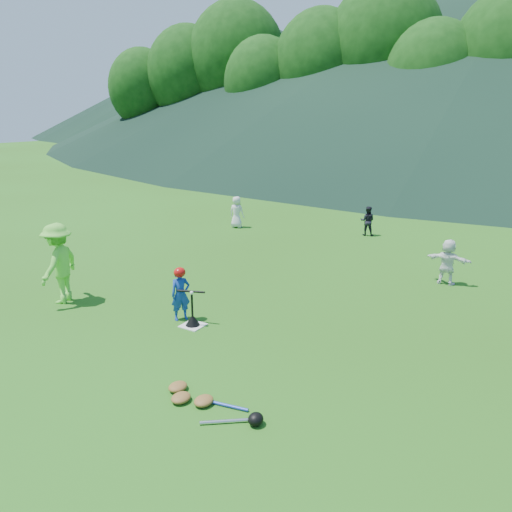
{
  "coord_description": "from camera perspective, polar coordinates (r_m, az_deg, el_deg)",
  "views": [
    {
      "loc": [
        6.18,
        -7.44,
        4.34
      ],
      "look_at": [
        0.0,
        2.5,
        0.9
      ],
      "focal_mm": 35.0,
      "sensor_mm": 36.0,
      "label": 1
    }
  ],
  "objects": [
    {
      "name": "ground",
      "position": [
        10.6,
        -7.23,
        -7.93
      ],
      "size": [
        120.0,
        120.0,
        0.0
      ],
      "primitive_type": "plane",
      "color": "#285613",
      "rests_on": "ground"
    },
    {
      "name": "home_plate",
      "position": [
        10.6,
        -7.23,
        -7.88
      ],
      "size": [
        0.45,
        0.45,
        0.02
      ],
      "primitive_type": "cube",
      "color": "silver",
      "rests_on": "ground"
    },
    {
      "name": "baseball",
      "position": [
        10.32,
        -7.37,
        -4.19
      ],
      "size": [
        0.08,
        0.08,
        0.08
      ],
      "primitive_type": "sphere",
      "color": "white",
      "rests_on": "batting_tee"
    },
    {
      "name": "batter_child",
      "position": [
        10.74,
        -8.62,
        -4.35
      ],
      "size": [
        0.46,
        0.5,
        1.14
      ],
      "primitive_type": "imported",
      "rotation": [
        0.0,
        0.0,
        1.0
      ],
      "color": "#153997",
      "rests_on": "ground"
    },
    {
      "name": "adult_coach",
      "position": [
        12.35,
        -21.6,
        -0.78
      ],
      "size": [
        1.07,
        1.38,
        1.88
      ],
      "primitive_type": "imported",
      "rotation": [
        0.0,
        0.0,
        -1.22
      ],
      "color": "#6ADB40",
      "rests_on": "ground"
    },
    {
      "name": "fielder_a",
      "position": [
        19.06,
        -2.22,
        5.04
      ],
      "size": [
        0.62,
        0.43,
        1.2
      ],
      "primitive_type": "imported",
      "rotation": [
        0.0,
        0.0,
        3.23
      ],
      "color": "silver",
      "rests_on": "ground"
    },
    {
      "name": "fielder_b",
      "position": [
        18.27,
        12.61,
        3.93
      ],
      "size": [
        0.6,
        0.52,
        1.06
      ],
      "primitive_type": "imported",
      "rotation": [
        0.0,
        0.0,
        3.4
      ],
      "color": "black",
      "rests_on": "ground"
    },
    {
      "name": "fielder_d",
      "position": [
        13.68,
        21.06,
        -0.61
      ],
      "size": [
        1.12,
        0.4,
        1.2
      ],
      "primitive_type": "imported",
      "rotation": [
        0.0,
        0.0,
        3.1
      ],
      "color": "white",
      "rests_on": "ground"
    },
    {
      "name": "batting_tee",
      "position": [
        10.55,
        -7.25,
        -7.29
      ],
      "size": [
        0.3,
        0.3,
        0.68
      ],
      "color": "black",
      "rests_on": "home_plate"
    },
    {
      "name": "batter_gear",
      "position": [
        10.57,
        -8.63,
        -2.04
      ],
      "size": [
        0.72,
        0.26,
        0.5
      ],
      "color": "#B90E0C",
      "rests_on": "ground"
    },
    {
      "name": "equipment_pile",
      "position": [
        7.97,
        -6.05,
        -16.15
      ],
      "size": [
        1.8,
        0.73,
        0.19
      ],
      "color": "olive",
      "rests_on": "ground"
    },
    {
      "name": "outfield_fence",
      "position": [
        36.16,
        22.18,
        9.4
      ],
      "size": [
        70.07,
        0.08,
        1.33
      ],
      "color": "gray",
      "rests_on": "ground"
    },
    {
      "name": "tree_line",
      "position": [
        41.88,
        25.18,
        20.22
      ],
      "size": [
        70.04,
        11.4,
        14.82
      ],
      "color": "#382314",
      "rests_on": "ground"
    },
    {
      "name": "distant_hills",
      "position": [
        90.94,
        24.78,
        21.7
      ],
      "size": [
        155.0,
        140.0,
        32.0
      ],
      "color": "black",
      "rests_on": "ground"
    }
  ]
}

